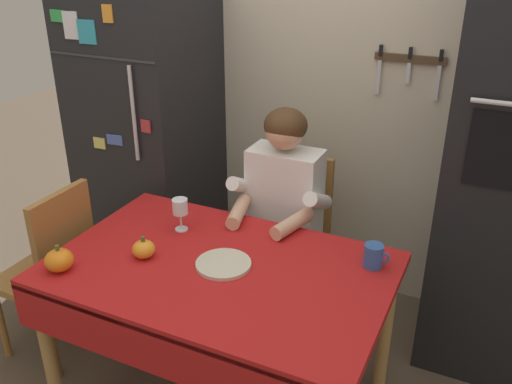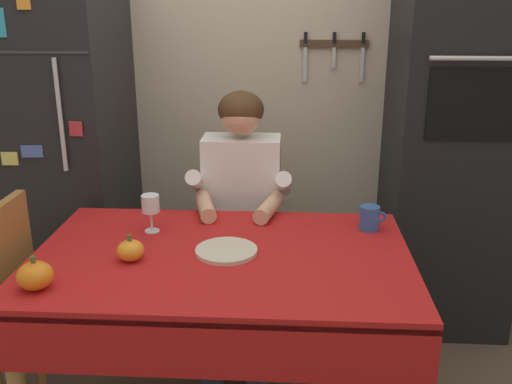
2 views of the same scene
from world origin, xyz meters
TOP-DOWN VIEW (x-y plane):
  - back_wall_assembly at (0.05, 1.35)m, footprint 3.70×0.13m
  - refrigerator at (-0.95, 0.96)m, footprint 0.68×0.71m
  - dining_table at (0.00, 0.08)m, footprint 1.40×0.90m
  - chair_behind_person at (0.02, 0.87)m, footprint 0.40×0.40m
  - seated_person at (0.02, 0.68)m, footprint 0.47×0.55m
  - chair_left_side at (-0.90, 0.05)m, footprint 0.40×0.40m
  - coffee_mug at (0.58, 0.37)m, footprint 0.11×0.08m
  - wine_glass at (-0.31, 0.29)m, footprint 0.07×0.07m
  - pumpkin_large at (-0.57, -0.21)m, footprint 0.12×0.12m
  - pumpkin_medium at (-0.32, 0.02)m, footprint 0.10×0.10m
  - serving_tray at (0.02, 0.11)m, footprint 0.23×0.23m

SIDE VIEW (x-z plane):
  - chair_behind_person at x=0.02m, z-range 0.05..0.98m
  - chair_left_side at x=-0.90m, z-range 0.05..0.98m
  - dining_table at x=0.00m, z-range 0.29..1.03m
  - seated_person at x=0.02m, z-range 0.11..1.36m
  - serving_tray at x=0.02m, z-range 0.74..0.76m
  - pumpkin_medium at x=-0.32m, z-range 0.73..0.83m
  - pumpkin_large at x=-0.57m, z-range 0.73..0.84m
  - coffee_mug at x=0.58m, z-range 0.74..0.84m
  - wine_glass at x=-0.31m, z-range 0.78..0.93m
  - refrigerator at x=-0.95m, z-range 0.00..1.80m
  - back_wall_assembly at x=0.05m, z-range 0.00..2.60m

